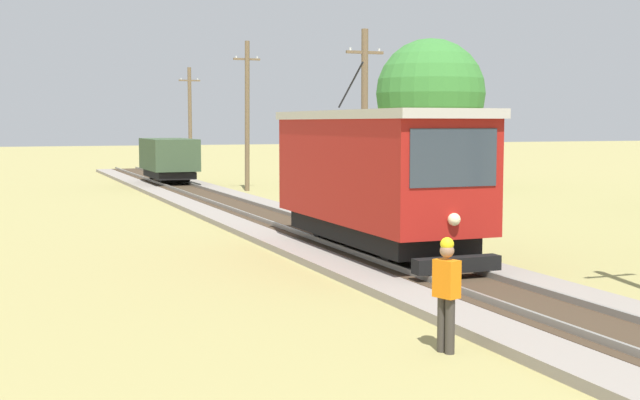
# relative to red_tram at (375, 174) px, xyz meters

# --- Properties ---
(red_tram) EXTENTS (2.60, 8.54, 4.79)m
(red_tram) POSITION_rel_red_tram_xyz_m (0.00, 0.00, 0.00)
(red_tram) COLOR maroon
(red_tram) RESTS_ON rail_right
(freight_car) EXTENTS (2.40, 5.20, 2.31)m
(freight_car) POSITION_rel_red_tram_xyz_m (-0.00, 27.03, -0.64)
(freight_car) COLOR #384C33
(freight_car) RESTS_ON rail_right
(utility_pole_mid) EXTENTS (1.40, 0.24, 6.77)m
(utility_pole_mid) POSITION_rel_red_tram_xyz_m (3.14, 7.72, 1.29)
(utility_pole_mid) COLOR brown
(utility_pole_mid) RESTS_ON ground
(utility_pole_far) EXTENTS (1.40, 0.45, 7.64)m
(utility_pole_far) POSITION_rel_red_tram_xyz_m (3.14, 22.39, 1.72)
(utility_pole_far) COLOR brown
(utility_pole_far) RESTS_ON ground
(utility_pole_distant) EXTENTS (1.40, 0.32, 7.10)m
(utility_pole_distant) POSITION_rel_red_tram_xyz_m (3.14, 35.72, 1.45)
(utility_pole_distant) COLOR brown
(utility_pole_distant) RESTS_ON ground
(track_worker) EXTENTS (0.35, 0.44, 1.78)m
(track_worker) POSITION_rel_red_tram_xyz_m (-2.81, -8.68, -1.21)
(track_worker) COLOR #38332D
(track_worker) RESTS_ON ground
(tree_right_near) EXTENTS (5.93, 5.93, 8.07)m
(tree_right_near) POSITION_rel_red_tram_xyz_m (13.31, 21.70, 2.90)
(tree_right_near) COLOR #4C3823
(tree_right_near) RESTS_ON ground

